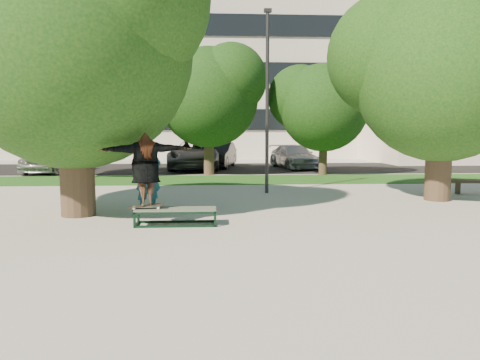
{
  "coord_description": "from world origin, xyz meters",
  "views": [
    {
      "loc": [
        -0.88,
        -10.75,
        2.08
      ],
      "look_at": [
        -0.18,
        0.6,
        0.91
      ],
      "focal_mm": 35.0,
      "sensor_mm": 36.0,
      "label": 1
    }
  ],
  "objects": [
    {
      "name": "lamppost",
      "position": [
        1.0,
        5.0,
        3.15
      ],
      "size": [
        0.25,
        0.15,
        6.11
      ],
      "color": "#2D2D30",
      "rests_on": "ground"
    },
    {
      "name": "car_silver_a",
      "position": [
        -8.97,
        13.58,
        0.78
      ],
      "size": [
        2.25,
        4.71,
        1.56
      ],
      "primitive_type": "imported",
      "rotation": [
        0.0,
        0.0,
        -0.09
      ],
      "color": "#AAAAAF",
      "rests_on": "asphalt_strip"
    },
    {
      "name": "asphalt_strip",
      "position": [
        0.0,
        16.0,
        0.01
      ],
      "size": [
        40.0,
        8.0,
        0.01
      ],
      "primitive_type": "cube",
      "color": "black",
      "rests_on": "ground"
    },
    {
      "name": "office_building",
      "position": [
        -2.0,
        31.98,
        8.0
      ],
      "size": [
        30.0,
        14.12,
        16.0
      ],
      "color": "beige",
      "rests_on": "ground"
    },
    {
      "name": "tree_left",
      "position": [
        -4.29,
        1.09,
        4.42
      ],
      "size": [
        6.96,
        5.95,
        7.12
      ],
      "color": "#38281E",
      "rests_on": "ground"
    },
    {
      "name": "car_grey",
      "position": [
        -1.74,
        15.42,
        0.81
      ],
      "size": [
        2.97,
        5.94,
        1.62
      ],
      "primitive_type": "imported",
      "rotation": [
        0.0,
        0.0,
        -0.05
      ],
      "color": "#56575B",
      "rests_on": "asphalt_strip"
    },
    {
      "name": "bg_tree_right",
      "position": [
        4.43,
        11.57,
        3.49
      ],
      "size": [
        5.04,
        4.31,
        5.43
      ],
      "color": "#38281E",
      "rests_on": "ground"
    },
    {
      "name": "car_dark",
      "position": [
        -0.5,
        16.4,
        0.73
      ],
      "size": [
        2.4,
        4.68,
        1.47
      ],
      "primitive_type": "imported",
      "rotation": [
        0.0,
        0.0,
        -0.2
      ],
      "color": "black",
      "rests_on": "asphalt_strip"
    },
    {
      "name": "bg_tree_mid",
      "position": [
        -1.08,
        12.08,
        4.02
      ],
      "size": [
        5.76,
        4.92,
        6.24
      ],
      "color": "#38281E",
      "rests_on": "ground"
    },
    {
      "name": "grass_strip",
      "position": [
        1.0,
        9.5,
        0.01
      ],
      "size": [
        30.0,
        4.0,
        0.02
      ],
      "primitive_type": "cube",
      "color": "#1D4D16",
      "rests_on": "ground"
    },
    {
      "name": "bystander",
      "position": [
        -2.5,
        1.33,
        0.97
      ],
      "size": [
        0.84,
        0.77,
        1.93
      ],
      "primitive_type": "imported",
      "rotation": [
        0.0,
        0.0,
        0.58
      ],
      "color": "#194F60",
      "rests_on": "ground"
    },
    {
      "name": "grind_box",
      "position": [
        -1.68,
        -0.36,
        0.19
      ],
      "size": [
        1.8,
        0.6,
        0.38
      ],
      "color": "black",
      "rests_on": "ground"
    },
    {
      "name": "ground",
      "position": [
        0.0,
        0.0,
        0.0
      ],
      "size": [
        120.0,
        120.0,
        0.0
      ],
      "primitive_type": "plane",
      "color": "#A4A097",
      "rests_on": "ground"
    },
    {
      "name": "side_building",
      "position": [
        18.0,
        22.0,
        4.0
      ],
      "size": [
        15.0,
        10.0,
        8.0
      ],
      "primitive_type": "cube",
      "color": "white",
      "rests_on": "ground"
    },
    {
      "name": "car_silver_b",
      "position": [
        3.85,
        15.76,
        0.67
      ],
      "size": [
        2.65,
        4.85,
        1.33
      ],
      "primitive_type": "imported",
      "rotation": [
        0.0,
        0.0,
        0.18
      ],
      "color": "#B8B7BC",
      "rests_on": "asphalt_strip"
    },
    {
      "name": "tree_right",
      "position": [
        5.92,
        3.08,
        4.09
      ],
      "size": [
        6.24,
        5.33,
        6.51
      ],
      "color": "#38281E",
      "rests_on": "ground"
    },
    {
      "name": "bg_tree_left",
      "position": [
        -6.57,
        11.07,
        3.73
      ],
      "size": [
        5.28,
        4.51,
        5.77
      ],
      "color": "#38281E",
      "rests_on": "ground"
    },
    {
      "name": "skater_rig",
      "position": [
        -2.33,
        -0.36,
        1.26
      ],
      "size": [
        2.05,
        1.1,
        1.69
      ],
      "rotation": [
        0.0,
        0.0,
        3.44
      ],
      "color": "white",
      "rests_on": "grind_box"
    }
  ]
}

